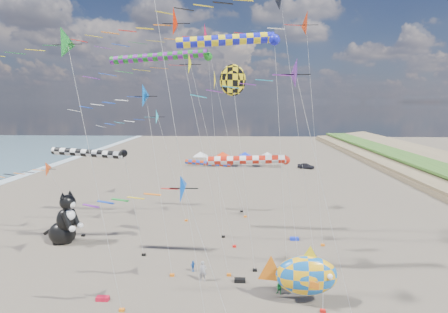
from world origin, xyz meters
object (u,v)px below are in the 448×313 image
at_px(cat_inflatable, 64,217).
at_px(parked_car, 306,166).
at_px(child_green, 280,288).
at_px(child_blue, 193,266).
at_px(fish_inflatable, 306,275).
at_px(person_adult, 203,271).

bearing_deg(cat_inflatable, parked_car, 72.63).
relative_size(child_green, child_blue, 1.12).
bearing_deg(child_green, fish_inflatable, -7.43).
bearing_deg(child_blue, cat_inflatable, 106.15).
xyz_separation_m(person_adult, child_blue, (-1.03, 1.60, -0.36)).
bearing_deg(child_green, child_blue, -177.96).
bearing_deg(parked_car, cat_inflatable, 165.11).
relative_size(child_green, parked_car, 0.30).
height_order(child_green, child_blue, child_green).
relative_size(person_adult, child_blue, 1.74).
height_order(cat_inflatable, person_adult, cat_inflatable).
height_order(child_blue, parked_car, parked_car).
bearing_deg(person_adult, child_green, -21.83).
bearing_deg(cat_inflatable, child_blue, -1.46).
distance_m(cat_inflatable, parked_car, 53.03).
xyz_separation_m(fish_inflatable, child_blue, (-8.67, 4.48, -1.69)).
bearing_deg(child_green, parked_car, 104.69).
bearing_deg(child_blue, parked_car, 16.62).
height_order(cat_inflatable, child_blue, cat_inflatable).
relative_size(cat_inflatable, person_adult, 3.31).
height_order(cat_inflatable, child_green, cat_inflatable).
distance_m(person_adult, parked_car, 52.10).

